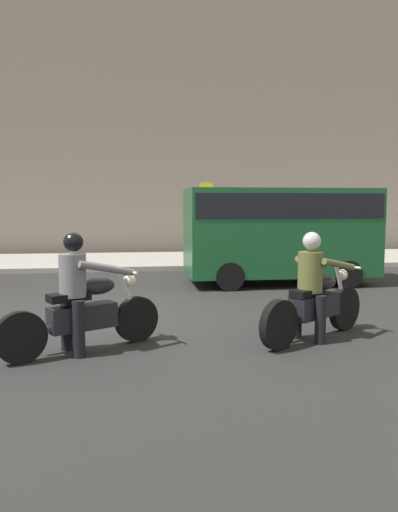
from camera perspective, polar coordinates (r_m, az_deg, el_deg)
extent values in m
plane|color=#252525|center=(8.59, -12.70, -7.02)|extent=(80.00, 80.00, 0.00)
cube|color=#99968E|center=(16.46, -10.31, -0.58)|extent=(40.00, 4.40, 0.14)
cube|color=slate|center=(20.03, -10.14, 15.25)|extent=(40.00, 1.40, 10.37)
cylinder|color=black|center=(6.99, -7.21, -7.23)|extent=(0.61, 0.42, 0.63)
cylinder|color=black|center=(6.38, -19.88, -8.82)|extent=(0.61, 0.42, 0.63)
cylinder|color=silver|center=(6.86, -8.12, -4.53)|extent=(0.33, 0.22, 0.76)
cube|color=black|center=(6.61, -13.27, -6.86)|extent=(0.90, 0.67, 0.32)
ellipsoid|color=black|center=(6.63, -11.61, -3.43)|extent=(0.54, 0.44, 0.22)
cube|color=black|center=(6.49, -14.79, -4.60)|extent=(0.57, 0.46, 0.10)
cylinder|color=silver|center=(6.78, -8.60, -1.69)|extent=(0.38, 0.63, 0.04)
sphere|color=silver|center=(6.84, -8.00, -2.80)|extent=(0.17, 0.17, 0.17)
cylinder|color=silver|center=(6.67, -16.19, -7.88)|extent=(0.64, 0.40, 0.07)
cylinder|color=black|center=(6.40, -13.68, -8.19)|extent=(0.20, 0.20, 0.72)
cylinder|color=black|center=(6.76, -15.04, -7.47)|extent=(0.20, 0.20, 0.72)
cylinder|color=slate|center=(6.47, -14.36, -2.17)|extent=(0.46, 0.46, 0.55)
cylinder|color=slate|center=(6.41, -10.58, -1.42)|extent=(0.70, 0.45, 0.25)
cylinder|color=slate|center=(6.80, -12.23, -1.03)|extent=(0.70, 0.45, 0.25)
sphere|color=tan|center=(6.43, -14.28, 1.31)|extent=(0.20, 0.20, 0.20)
sphere|color=black|center=(6.43, -14.29, 1.58)|extent=(0.25, 0.25, 0.25)
cylinder|color=black|center=(7.89, 16.42, -5.78)|extent=(0.62, 0.48, 0.67)
cylinder|color=black|center=(6.63, 9.21, -7.83)|extent=(0.62, 0.48, 0.67)
cylinder|color=silver|center=(7.73, 16.03, -3.51)|extent=(0.31, 0.24, 0.73)
cube|color=black|center=(7.21, 13.16, -5.65)|extent=(0.87, 0.72, 0.32)
ellipsoid|color=black|center=(7.34, 14.20, -2.97)|extent=(0.53, 0.47, 0.22)
cube|color=black|center=(7.03, 12.36, -4.14)|extent=(0.56, 0.49, 0.10)
cylinder|color=silver|center=(7.63, 15.86, -1.10)|extent=(0.43, 0.60, 0.04)
sphere|color=silver|center=(7.72, 16.14, -2.09)|extent=(0.17, 0.17, 0.17)
cylinder|color=silver|center=(7.09, 10.67, -6.78)|extent=(0.62, 0.45, 0.07)
cylinder|color=black|center=(7.02, 13.82, -7.15)|extent=(0.21, 0.21, 0.67)
cylinder|color=black|center=(7.24, 11.19, -6.68)|extent=(0.21, 0.21, 0.67)
cylinder|color=brown|center=(7.03, 12.70, -1.81)|extent=(0.47, 0.47, 0.56)
cylinder|color=brown|center=(7.20, 15.81, -0.93)|extent=(0.66, 0.49, 0.23)
cylinder|color=brown|center=(7.44, 12.95, -0.65)|extent=(0.66, 0.49, 0.23)
sphere|color=tan|center=(7.01, 12.86, 1.46)|extent=(0.20, 0.20, 0.20)
sphere|color=#B7B7BC|center=(7.01, 12.87, 1.71)|extent=(0.25, 0.25, 0.25)
cube|color=#164C28|center=(12.08, 9.20, 2.79)|extent=(4.44, 1.90, 2.04)
cube|color=black|center=(12.06, 9.25, 5.74)|extent=(4.31, 1.93, 0.56)
cylinder|color=black|center=(12.63, 15.12, -1.49)|extent=(0.64, 1.96, 0.64)
cylinder|color=black|center=(11.84, 2.73, -1.77)|extent=(0.64, 1.96, 0.64)
cylinder|color=gray|center=(16.49, 0.82, 4.16)|extent=(0.08, 0.08, 2.52)
cube|color=yellow|center=(16.46, 0.84, 7.66)|extent=(0.44, 0.03, 0.44)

